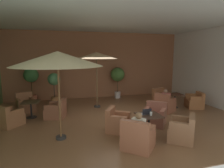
% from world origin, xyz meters
% --- Properties ---
extents(ground_plane, '(10.69, 8.05, 0.02)m').
position_xyz_m(ground_plane, '(0.00, 0.00, -0.01)').
color(ground_plane, brown).
extents(wall_back_brick, '(10.69, 0.08, 3.94)m').
position_xyz_m(wall_back_brick, '(0.00, 3.99, 1.97)').
color(wall_back_brick, '#9D6243').
rests_on(wall_back_brick, ground_plane).
extents(wall_right_plain, '(0.08, 8.05, 3.94)m').
position_xyz_m(wall_right_plain, '(5.30, 0.00, 1.97)').
color(wall_right_plain, silver).
rests_on(wall_right_plain, ground_plane).
extents(ceiling_slab, '(10.69, 8.05, 0.06)m').
position_xyz_m(ceiling_slab, '(0.00, 0.00, 3.97)').
color(ceiling_slab, silver).
rests_on(ceiling_slab, wall_back_brick).
extents(cafe_table_front_left, '(0.75, 0.75, 0.69)m').
position_xyz_m(cafe_table_front_left, '(0.58, -2.02, 0.54)').
color(cafe_table_front_left, black).
rests_on(cafe_table_front_left, ground_plane).
extents(armchair_front_left_north, '(1.01, 1.00, 0.81)m').
position_xyz_m(armchair_front_left_north, '(-0.31, -1.48, 0.31)').
color(armchair_front_left_north, '#9E6040').
rests_on(armchair_front_left_north, ground_plane).
extents(armchair_front_left_east, '(1.10, 1.10, 0.88)m').
position_xyz_m(armchair_front_left_east, '(-0.13, -2.80, 0.32)').
color(armchair_front_left_east, '#9D5C40').
rests_on(armchair_front_left_east, ground_plane).
extents(armchair_front_left_south, '(1.07, 1.08, 0.82)m').
position_xyz_m(armchair_front_left_south, '(1.39, -2.67, 0.32)').
color(armchair_front_left_south, '#926544').
rests_on(armchair_front_left_south, ground_plane).
extents(armchair_front_left_west, '(1.07, 1.08, 0.83)m').
position_xyz_m(armchair_front_left_west, '(1.24, -1.21, 0.31)').
color(armchair_front_left_west, '#955746').
rests_on(armchair_front_left_west, ground_plane).
extents(cafe_table_front_right, '(0.68, 0.68, 0.69)m').
position_xyz_m(cafe_table_front_right, '(3.31, 0.64, 0.53)').
color(cafe_table_front_right, black).
rests_on(cafe_table_front_right, ground_plane).
extents(armchair_front_right_north, '(0.89, 0.88, 0.79)m').
position_xyz_m(armchair_front_right_north, '(3.09, 1.60, 0.30)').
color(armchair_front_right_north, '#9A5D3B').
rests_on(armchair_front_right_north, ground_plane).
extents(armchair_front_right_east, '(1.03, 1.01, 0.88)m').
position_xyz_m(armchair_front_right_east, '(2.45, 0.12, 0.32)').
color(armchair_front_right_east, '#9B5840').
rests_on(armchair_front_right_east, ground_plane).
extents(armchair_front_right_south, '(0.92, 0.96, 0.78)m').
position_xyz_m(armchair_front_right_south, '(4.25, 0.34, 0.30)').
color(armchair_front_right_south, '#A16238').
rests_on(armchair_front_right_south, ground_plane).
extents(cafe_table_mid_center, '(0.72, 0.72, 0.69)m').
position_xyz_m(cafe_table_mid_center, '(-3.38, 0.86, 0.50)').
color(cafe_table_mid_center, black).
rests_on(cafe_table_mid_center, ground_plane).
extents(armchair_mid_center_north, '(0.94, 0.95, 0.77)m').
position_xyz_m(armchair_mid_center_north, '(-2.36, 0.59, 0.29)').
color(armchair_mid_center_north, '#945940').
rests_on(armchair_mid_center_north, ground_plane).
extents(armchair_mid_center_east, '(0.96, 1.00, 0.88)m').
position_xyz_m(armchair_mid_center_east, '(-3.76, 1.85, 0.32)').
color(armchair_mid_center_east, '#925A3B').
rests_on(armchair_mid_center_east, ground_plane).
extents(armchair_mid_center_south, '(1.10, 1.10, 0.83)m').
position_xyz_m(armchair_mid_center_south, '(-4.06, 0.05, 0.31)').
color(armchair_mid_center_south, '#97633E').
rests_on(armchair_mid_center_south, ground_plane).
extents(patio_umbrella_tall_red, '(2.04, 2.04, 2.74)m').
position_xyz_m(patio_umbrella_tall_red, '(-0.41, 1.73, 2.56)').
color(patio_umbrella_tall_red, '#2D2D2D').
rests_on(patio_umbrella_tall_red, ground_plane).
extents(patio_umbrella_center_beige, '(2.69, 2.69, 2.71)m').
position_xyz_m(patio_umbrella_center_beige, '(-2.19, -1.56, 2.48)').
color(patio_umbrella_center_beige, '#2D2D2D').
rests_on(patio_umbrella_center_beige, ground_plane).
extents(potted_tree_left_corner, '(0.78, 0.78, 1.93)m').
position_xyz_m(potted_tree_left_corner, '(-3.67, 3.47, 1.34)').
color(potted_tree_left_corner, '#AC5E43').
rests_on(potted_tree_left_corner, ground_plane).
extents(potted_tree_mid_left, '(0.63, 0.63, 1.68)m').
position_xyz_m(potted_tree_mid_left, '(-2.48, 2.74, 1.13)').
color(potted_tree_mid_left, '#A86B3F').
rests_on(potted_tree_mid_left, ground_plane).
extents(potted_tree_mid_right, '(0.84, 0.84, 1.86)m').
position_xyz_m(potted_tree_mid_right, '(1.17, 3.43, 1.34)').
color(potted_tree_mid_right, silver).
rests_on(potted_tree_mid_right, ground_plane).
extents(patron_blue_shirt, '(0.41, 0.46, 0.61)m').
position_xyz_m(patron_blue_shirt, '(2.49, 0.15, 0.70)').
color(patron_blue_shirt, '#AC534E').
rests_on(patron_blue_shirt, ground_plane).
extents(patron_by_window, '(0.41, 0.40, 0.61)m').
position_xyz_m(patron_by_window, '(-0.10, -2.76, 0.71)').
color(patron_by_window, silver).
rests_on(patron_by_window, ground_plane).
extents(iced_drink_cup, '(0.08, 0.08, 0.11)m').
position_xyz_m(iced_drink_cup, '(0.62, -2.09, 0.74)').
color(iced_drink_cup, white).
rests_on(iced_drink_cup, cafe_table_front_left).
extents(open_laptop, '(0.32, 0.24, 0.20)m').
position_xyz_m(open_laptop, '(0.51, -1.96, 0.74)').
color(open_laptop, '#9EA0A5').
rests_on(open_laptop, cafe_table_front_left).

